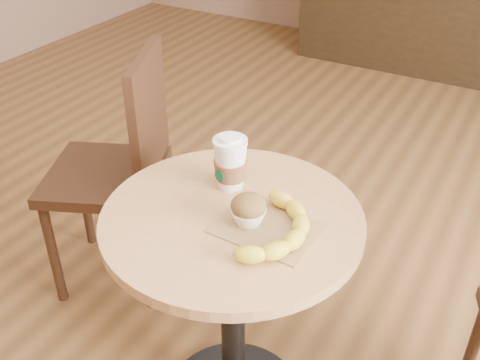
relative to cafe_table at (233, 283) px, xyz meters
The scene contains 6 objects.
cafe_table is the anchor object (origin of this frame).
chair_left 0.74m from the cafe_table, 153.53° to the left, with size 0.55×0.55×0.94m.
kraft_bag 0.26m from the cafe_table, ahead, with size 0.24×0.18×0.00m, color #957248.
coffee_cup 0.33m from the cafe_table, 122.15° to the left, with size 0.09×0.09×0.15m.
muffin 0.28m from the cafe_table, 13.08° to the right, with size 0.09×0.09×0.08m.
banana 0.29m from the cafe_table, ahead, with size 0.17×0.30×0.04m, color yellow, non-canonical shape.
Camera 1 is at (0.60, -1.03, 1.59)m, focal length 42.00 mm.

